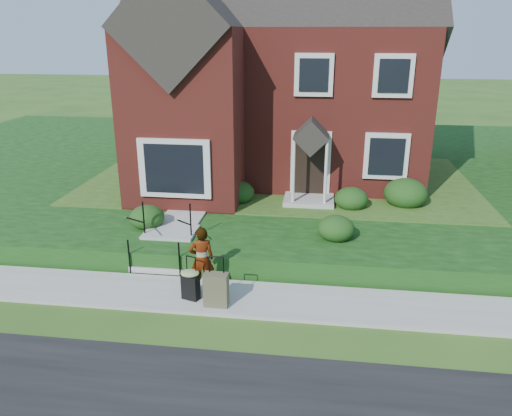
% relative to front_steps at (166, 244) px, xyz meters
% --- Properties ---
extents(ground, '(120.00, 120.00, 0.00)m').
position_rel_front_steps_xyz_m(ground, '(2.50, -1.84, -0.47)').
color(ground, '#2D5119').
rests_on(ground, ground).
extents(sidewalk, '(60.00, 1.60, 0.08)m').
position_rel_front_steps_xyz_m(sidewalk, '(2.50, -1.84, -0.43)').
color(sidewalk, '#9E9B93').
rests_on(sidewalk, ground).
extents(terrace, '(44.00, 20.00, 0.60)m').
position_rel_front_steps_xyz_m(terrace, '(6.50, 9.06, -0.17)').
color(terrace, '#10350E').
rests_on(terrace, ground).
extents(walkway, '(1.20, 6.00, 0.06)m').
position_rel_front_steps_xyz_m(walkway, '(0.00, 3.16, 0.16)').
color(walkway, '#9E9B93').
rests_on(walkway, terrace).
extents(main_house, '(10.40, 10.20, 9.40)m').
position_rel_front_steps_xyz_m(main_house, '(2.29, 7.76, 4.79)').
color(main_house, maroon).
rests_on(main_house, terrace).
extents(front_steps, '(1.40, 2.02, 1.50)m').
position_rel_front_steps_xyz_m(front_steps, '(0.00, 0.00, 0.00)').
color(front_steps, '#9E9B93').
rests_on(front_steps, ground).
extents(foundation_shrubs, '(10.05, 4.26, 0.97)m').
position_rel_front_steps_xyz_m(foundation_shrubs, '(2.65, 2.95, 0.55)').
color(foundation_shrubs, '#133510').
rests_on(foundation_shrubs, terrace).
extents(woman, '(0.68, 0.56, 1.60)m').
position_rel_front_steps_xyz_m(woman, '(1.38, -1.64, 0.41)').
color(woman, '#999999').
rests_on(woman, sidewalk).
extents(suitcase_black, '(0.52, 0.47, 1.04)m').
position_rel_front_steps_xyz_m(suitcase_black, '(1.21, -2.07, 0.01)').
color(suitcase_black, black).
rests_on(suitcase_black, sidewalk).
extents(suitcase_olive, '(0.54, 0.31, 1.16)m').
position_rel_front_steps_xyz_m(suitcase_olive, '(1.85, -2.28, -0.01)').
color(suitcase_olive, brown).
rests_on(suitcase_olive, sidewalk).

